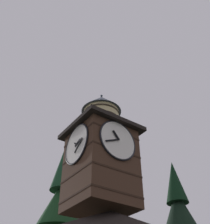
# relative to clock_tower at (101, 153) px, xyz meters

# --- Properties ---
(clock_tower) EXTENTS (3.87, 3.87, 7.77)m
(clock_tower) POSITION_rel_clock_tower_xyz_m (0.00, 0.00, 0.00)
(clock_tower) COLOR #422B1E
(clock_tower) RESTS_ON building_main
(flying_bird_high) EXTENTS (0.37, 0.67, 0.14)m
(flying_bird_high) POSITION_rel_clock_tower_xyz_m (-4.73, -3.83, 6.34)
(flying_bird_high) COLOR black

